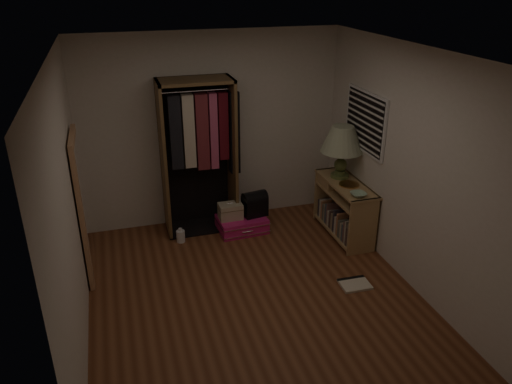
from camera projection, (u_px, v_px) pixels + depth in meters
ground at (255, 295)px, 5.48m from camera, size 4.00×4.00×0.00m
room_walls at (260, 166)px, 4.93m from camera, size 3.52×4.02×2.60m
console_bookshelf at (343, 206)px, 6.64m from camera, size 0.42×1.12×0.75m
open_wardrobe at (201, 144)px, 6.48m from camera, size 1.02×0.50×2.05m
floor_mirror at (83, 207)px, 5.56m from camera, size 0.06×0.80×1.70m
pink_suitcase at (242, 224)px, 6.80m from camera, size 0.69×0.51×0.20m
train_case at (230, 211)px, 6.69m from camera, size 0.32×0.22×0.23m
black_bag at (255, 203)px, 6.75m from camera, size 0.35×0.26×0.35m
table_lamp at (342, 140)px, 6.42m from camera, size 0.64×0.64×0.70m
brass_tray at (349, 184)px, 6.38m from camera, size 0.33×0.33×0.01m
ceramic_bowl at (358, 194)px, 6.06m from camera, size 0.20×0.20×0.05m
white_jug at (181, 236)px, 6.53m from camera, size 0.13×0.13×0.20m
floor_book at (354, 283)px, 5.67m from camera, size 0.34×0.28×0.03m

